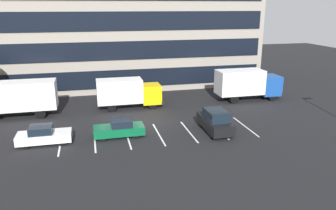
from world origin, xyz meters
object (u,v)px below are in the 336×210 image
(box_truck_blue, at_px, (247,83))
(sedan_forest, at_px, (119,128))
(box_truck_yellow, at_px, (128,92))
(sedan_white, at_px, (44,135))
(box_truck_orange, at_px, (18,97))
(suv_black, at_px, (215,121))

(box_truck_blue, relative_size, sedan_forest, 1.83)
(box_truck_yellow, bearing_deg, sedan_forest, -102.03)
(sedan_forest, height_order, sedan_white, sedan_forest)
(sedan_forest, distance_m, sedan_white, 6.25)
(box_truck_orange, height_order, box_truck_blue, box_truck_blue)
(sedan_forest, bearing_deg, sedan_white, -178.78)
(box_truck_orange, height_order, sedan_white, box_truck_orange)
(box_truck_orange, relative_size, sedan_white, 1.82)
(sedan_forest, xyz_separation_m, sedan_white, (-6.25, -0.13, -0.00))
(box_truck_blue, height_order, sedan_forest, box_truck_blue)
(box_truck_orange, height_order, sedan_forest, box_truck_orange)
(box_truck_yellow, height_order, suv_black, box_truck_yellow)
(box_truck_blue, bearing_deg, box_truck_orange, -179.00)
(box_truck_blue, bearing_deg, sedan_forest, -152.90)
(box_truck_yellow, bearing_deg, box_truck_orange, -177.92)
(suv_black, bearing_deg, sedan_forest, 173.99)
(box_truck_blue, relative_size, box_truck_yellow, 1.12)
(sedan_white, bearing_deg, box_truck_orange, 111.86)
(suv_black, relative_size, sedan_white, 1.07)
(box_truck_yellow, bearing_deg, box_truck_blue, 0.15)
(box_truck_yellow, distance_m, sedan_forest, 8.49)
(box_truck_yellow, relative_size, sedan_white, 1.64)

